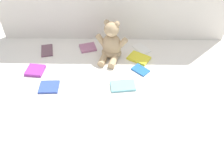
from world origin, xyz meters
TOP-DOWN VIEW (x-y plane):
  - ground_plane at (0.00, 0.00)m, footprint 3.20×3.20m
  - teddy_bear at (-0.01, 0.19)m, footprint 0.21×0.21m
  - book_case_0 at (-0.47, 0.03)m, footprint 0.11×0.11m
  - book_case_1 at (-0.17, 0.27)m, footprint 0.13×0.12m
  - book_case_2 at (0.19, 0.27)m, footprint 0.13×0.14m
  - book_case_3 at (-0.36, -0.11)m, footprint 0.11×0.10m
  - book_case_4 at (0.17, 0.16)m, footprint 0.16×0.15m
  - book_case_5 at (0.06, -0.09)m, footprint 0.15×0.10m
  - book_case_6 at (0.17, 0.05)m, footprint 0.12×0.12m
  - book_case_7 at (-0.45, 0.24)m, footprint 0.10×0.14m

SIDE VIEW (x-z plane):
  - ground_plane at x=0.00m, z-range 0.00..0.00m
  - book_case_2 at x=0.19m, z-range 0.00..0.01m
  - book_case_6 at x=0.17m, z-range 0.00..0.01m
  - book_case_7 at x=-0.45m, z-range 0.00..0.01m
  - book_case_1 at x=-0.17m, z-range 0.00..0.01m
  - book_case_3 at x=-0.36m, z-range 0.00..0.01m
  - book_case_5 at x=0.06m, z-range 0.00..0.01m
  - book_case_4 at x=0.17m, z-range 0.00..0.02m
  - book_case_0 at x=-0.47m, z-range 0.00..0.02m
  - teddy_bear at x=-0.01m, z-range -0.03..0.22m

